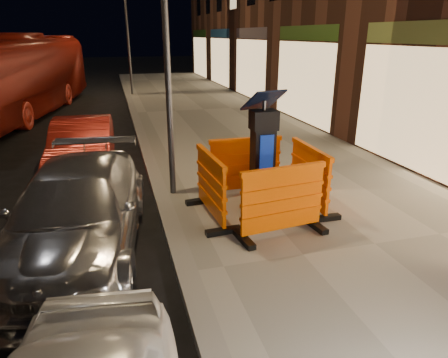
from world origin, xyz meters
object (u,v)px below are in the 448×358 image
object	(u,v)px
barrier_back	(245,166)
barrier_front	(282,202)
car_silver	(82,250)
car_red	(86,172)
barrier_bldgside	(309,177)
bus_doubledecker	(24,114)
parking_kiosk	(263,157)
barrier_kerbside	(211,187)

from	to	relation	value
barrier_back	barrier_front	bearing A→B (deg)	-88.90
car_silver	car_red	bearing A→B (deg)	98.97
barrier_bldgside	bus_doubledecker	world-z (taller)	bus_doubledecker
car_red	bus_doubledecker	xyz separation A→B (m)	(-2.96, 8.76, 0.00)
barrier_bldgside	car_red	xyz separation A→B (m)	(-4.25, 3.72, -0.74)
parking_kiosk	barrier_bldgside	xyz separation A→B (m)	(0.95, 0.00, -0.47)
parking_kiosk	barrier_back	world-z (taller)	parking_kiosk
car_silver	car_red	xyz separation A→B (m)	(-0.13, 4.06, 0.00)
barrier_front	car_red	distance (m)	5.76
barrier_back	barrier_bldgside	distance (m)	1.34
barrier_back	barrier_kerbside	bearing A→B (deg)	-133.90
barrier_bldgside	barrier_kerbside	bearing A→B (deg)	90.10
car_silver	car_red	world-z (taller)	car_silver
barrier_kerbside	car_red	world-z (taller)	barrier_kerbside
parking_kiosk	barrier_kerbside	size ratio (longest dim) A/B	1.40
barrier_front	car_silver	distance (m)	3.31
barrier_front	bus_doubledecker	xyz separation A→B (m)	(-6.26, 13.43, -0.74)
barrier_front	barrier_bldgside	world-z (taller)	same
barrier_bldgside	bus_doubledecker	xyz separation A→B (m)	(-7.21, 12.48, -0.74)
barrier_front	barrier_bldgside	distance (m)	1.34
barrier_kerbside	barrier_bldgside	size ratio (longest dim) A/B	1.00
barrier_back	car_silver	world-z (taller)	barrier_back
car_red	bus_doubledecker	size ratio (longest dim) A/B	0.33
bus_doubledecker	barrier_back	bearing A→B (deg)	-51.71
parking_kiosk	barrier_kerbside	xyz separation A→B (m)	(-0.95, 0.00, -0.47)
car_silver	bus_doubledecker	xyz separation A→B (m)	(-3.09, 12.83, 0.00)
barrier_kerbside	barrier_front	bearing A→B (deg)	-138.90
barrier_back	bus_doubledecker	distance (m)	13.14
parking_kiosk	barrier_front	xyz separation A→B (m)	(0.00, -0.95, -0.47)
barrier_back	car_red	xyz separation A→B (m)	(-3.30, 2.77, -0.74)
barrier_back	car_red	bearing A→B (deg)	141.09
car_silver	barrier_back	bearing A→B (deg)	29.41
car_red	parking_kiosk	bearing A→B (deg)	-46.79
barrier_front	barrier_bldgside	xyz separation A→B (m)	(0.95, 0.95, 0.00)
barrier_front	car_red	world-z (taller)	barrier_front
parking_kiosk	car_red	distance (m)	5.11
barrier_kerbside	bus_doubledecker	distance (m)	13.58
barrier_kerbside	barrier_bldgside	bearing A→B (deg)	-93.90
parking_kiosk	barrier_back	size ratio (longest dim) A/B	1.40
barrier_bldgside	car_red	distance (m)	5.69
car_silver	bus_doubledecker	distance (m)	13.19
barrier_front	car_silver	size ratio (longest dim) A/B	0.33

